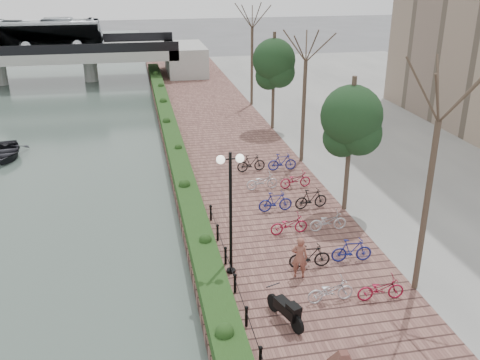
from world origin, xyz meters
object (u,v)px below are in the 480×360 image
object	(u,v)px
boat	(4,151)
lamppost	(230,188)
pedestrian	(300,257)
motorcycle	(285,308)

from	to	relation	value
boat	lamppost	bearing A→B (deg)	-61.39
pedestrian	lamppost	bearing A→B (deg)	-1.07
lamppost	boat	world-z (taller)	lamppost
lamppost	motorcycle	world-z (taller)	lamppost
lamppost	pedestrian	world-z (taller)	lamppost
boat	motorcycle	bearing A→B (deg)	-63.58
pedestrian	boat	world-z (taller)	pedestrian
motorcycle	pedestrian	distance (m)	2.89
lamppost	pedestrian	bearing A→B (deg)	-18.43
lamppost	motorcycle	distance (m)	4.71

